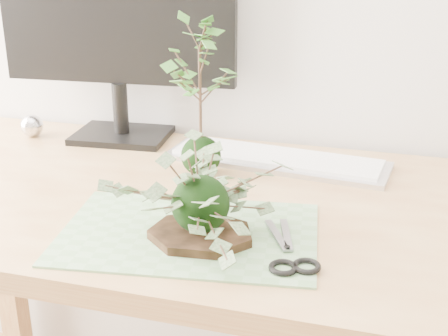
{
  "coord_description": "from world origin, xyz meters",
  "views": [
    {
      "loc": [
        0.27,
        0.19,
        1.23
      ],
      "look_at": [
        0.0,
        1.14,
        0.84
      ],
      "focal_mm": 50.0,
      "sensor_mm": 36.0,
      "label": 1
    }
  ],
  "objects_px": {
    "maple_kokedama": "(200,59)",
    "monitor": "(117,19)",
    "keyboard": "(277,159)",
    "desk": "(229,240)",
    "ivy_kokedama": "(200,178)"
  },
  "relations": [
    {
      "from": "desk",
      "to": "keyboard",
      "type": "xyz_separation_m",
      "value": [
        0.05,
        0.22,
        0.1
      ]
    },
    {
      "from": "keyboard",
      "to": "monitor",
      "type": "relative_size",
      "value": 0.89
    },
    {
      "from": "desk",
      "to": "keyboard",
      "type": "height_order",
      "value": "keyboard"
    },
    {
      "from": "maple_kokedama",
      "to": "keyboard",
      "type": "height_order",
      "value": "maple_kokedama"
    },
    {
      "from": "maple_kokedama",
      "to": "keyboard",
      "type": "distance_m",
      "value": 0.29
    },
    {
      "from": "desk",
      "to": "maple_kokedama",
      "type": "xyz_separation_m",
      "value": [
        -0.09,
        0.11,
        0.33
      ]
    },
    {
      "from": "desk",
      "to": "ivy_kokedama",
      "type": "xyz_separation_m",
      "value": [
        -0.0,
        -0.17,
        0.2
      ]
    },
    {
      "from": "maple_kokedama",
      "to": "keyboard",
      "type": "bearing_deg",
      "value": 38.18
    },
    {
      "from": "ivy_kokedama",
      "to": "keyboard",
      "type": "height_order",
      "value": "ivy_kokedama"
    },
    {
      "from": "maple_kokedama",
      "to": "monitor",
      "type": "relative_size",
      "value": 0.62
    },
    {
      "from": "ivy_kokedama",
      "to": "keyboard",
      "type": "distance_m",
      "value": 0.4
    },
    {
      "from": "desk",
      "to": "maple_kokedama",
      "type": "height_order",
      "value": "maple_kokedama"
    },
    {
      "from": "ivy_kokedama",
      "to": "monitor",
      "type": "height_order",
      "value": "monitor"
    },
    {
      "from": "keyboard",
      "to": "monitor",
      "type": "xyz_separation_m",
      "value": [
        -0.4,
        0.07,
        0.28
      ]
    },
    {
      "from": "keyboard",
      "to": "desk",
      "type": "bearing_deg",
      "value": -96.77
    }
  ]
}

